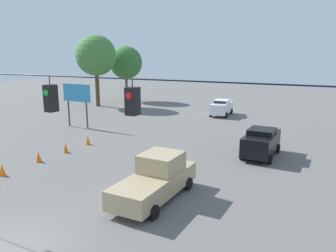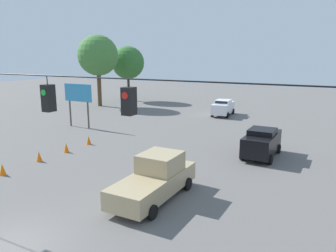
# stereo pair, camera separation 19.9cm
# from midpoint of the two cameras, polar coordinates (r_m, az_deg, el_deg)

# --- Properties ---
(ground_plane) EXTENTS (140.00, 140.00, 0.00)m
(ground_plane) POSITION_cam_midpoint_polar(r_m,az_deg,el_deg) (13.86, -25.64, -18.60)
(ground_plane) COLOR #605E5B
(overhead_signal_span) EXTENTS (21.07, 0.38, 7.12)m
(overhead_signal_span) POSITION_cam_midpoint_polar(r_m,az_deg,el_deg) (12.84, -24.18, 0.32)
(overhead_signal_span) COLOR #4C473D
(overhead_signal_span) RESTS_ON ground_plane
(pickup_truck_tan_crossing_near) EXTENTS (2.23, 5.49, 2.12)m
(pickup_truck_tan_crossing_near) POSITION_cam_midpoint_polar(r_m,az_deg,el_deg) (16.08, -1.86, -9.14)
(pickup_truck_tan_crossing_near) COLOR tan
(pickup_truck_tan_crossing_near) RESTS_ON ground_plane
(sedan_black_oncoming_far) EXTENTS (2.09, 4.31, 1.95)m
(sedan_black_oncoming_far) POSITION_cam_midpoint_polar(r_m,az_deg,el_deg) (23.33, 16.24, -2.73)
(sedan_black_oncoming_far) COLOR black
(sedan_black_oncoming_far) RESTS_ON ground_plane
(sedan_white_withflow_deep) EXTENTS (2.24, 4.37, 1.82)m
(sedan_white_withflow_deep) POSITION_cam_midpoint_polar(r_m,az_deg,el_deg) (38.42, 9.72, 3.22)
(sedan_white_withflow_deep) COLOR silver
(sedan_white_withflow_deep) RESTS_ON ground_plane
(traffic_cone_nearest) EXTENTS (0.39, 0.39, 0.69)m
(traffic_cone_nearest) POSITION_cam_midpoint_polar(r_m,az_deg,el_deg) (21.41, -26.64, -6.76)
(traffic_cone_nearest) COLOR orange
(traffic_cone_nearest) RESTS_ON ground_plane
(traffic_cone_second) EXTENTS (0.39, 0.39, 0.69)m
(traffic_cone_second) POSITION_cam_midpoint_polar(r_m,az_deg,el_deg) (23.11, -21.31, -4.96)
(traffic_cone_second) COLOR orange
(traffic_cone_second) RESTS_ON ground_plane
(traffic_cone_third) EXTENTS (0.39, 0.39, 0.69)m
(traffic_cone_third) POSITION_cam_midpoint_polar(r_m,az_deg,el_deg) (24.62, -17.07, -3.62)
(traffic_cone_third) COLOR orange
(traffic_cone_third) RESTS_ON ground_plane
(traffic_cone_fourth) EXTENTS (0.39, 0.39, 0.69)m
(traffic_cone_fourth) POSITION_cam_midpoint_polar(r_m,az_deg,el_deg) (26.34, -13.44, -2.39)
(traffic_cone_fourth) COLOR orange
(traffic_cone_fourth) RESTS_ON ground_plane
(roadside_billboard) EXTENTS (3.25, 0.16, 4.18)m
(roadside_billboard) POSITION_cam_midpoint_polar(r_m,az_deg,el_deg) (32.51, -15.21, 5.01)
(roadside_billboard) COLOR #4C473D
(roadside_billboard) RESTS_ON ground_plane
(tree_horizon_left) EXTENTS (5.42, 5.42, 9.55)m
(tree_horizon_left) POSITION_cam_midpoint_polar(r_m,az_deg,el_deg) (45.73, -11.98, 11.90)
(tree_horizon_left) COLOR #4C3823
(tree_horizon_left) RESTS_ON ground_plane
(tree_horizon_right) EXTENTS (4.92, 4.92, 8.22)m
(tree_horizon_right) POSITION_cam_midpoint_polar(r_m,az_deg,el_deg) (50.76, -6.88, 10.88)
(tree_horizon_right) COLOR brown
(tree_horizon_right) RESTS_ON ground_plane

